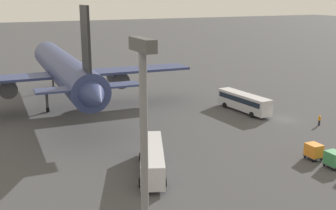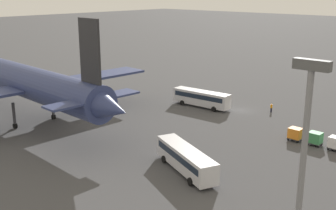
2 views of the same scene
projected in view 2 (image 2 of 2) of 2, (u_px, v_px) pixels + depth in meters
The scene contains 9 objects.
ground_plane at pixel (241, 111), 81.69m from camera, with size 600.00×600.00×0.00m, color #424244.
airplane at pixel (27, 82), 72.99m from camera, with size 54.45×46.73×19.06m.
shuttle_bus_near at pixel (201, 97), 83.72m from camera, with size 12.32×3.55×3.25m.
shuttle_bus_far at pixel (186, 158), 54.01m from camera, with size 12.31×7.07×3.13m.
worker_person at pixel (271, 108), 80.37m from camera, with size 0.38×0.38×1.74m.
cargo_cart_white at pixel (336, 143), 61.30m from camera, with size 2.03×1.72×2.06m.
cargo_cart_green at pixel (315, 138), 63.29m from camera, with size 2.03×1.72×2.06m.
cargo_cart_orange at pixel (295, 133), 65.20m from camera, with size 2.03×1.72×2.06m.
light_pole at pixel (304, 148), 32.66m from camera, with size 2.80×0.70×17.88m.
Camera 2 is at (-42.51, 67.39, 22.91)m, focal length 45.00 mm.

